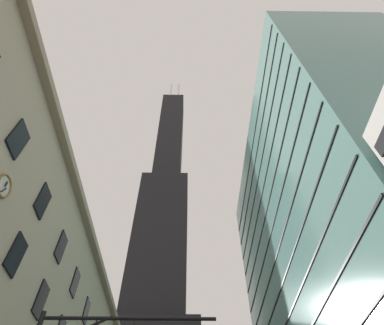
{
  "coord_description": "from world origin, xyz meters",
  "views": [
    {
      "loc": [
        -1.19,
        -7.61,
        1.48
      ],
      "look_at": [
        -0.85,
        19.95,
        35.6
      ],
      "focal_mm": 30.25,
      "sensor_mm": 36.0,
      "label": 1
    }
  ],
  "objects": [
    {
      "name": "glass_office_midrise",
      "position": [
        20.49,
        30.44,
        28.97
      ],
      "size": [
        19.08,
        48.78,
        57.94
      ],
      "color": "slate",
      "rests_on": "ground"
    },
    {
      "name": "dark_skyscraper",
      "position": [
        -11.92,
        94.77,
        63.29
      ],
      "size": [
        28.55,
        28.55,
        216.84
      ],
      "color": "black",
      "rests_on": "ground"
    }
  ]
}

